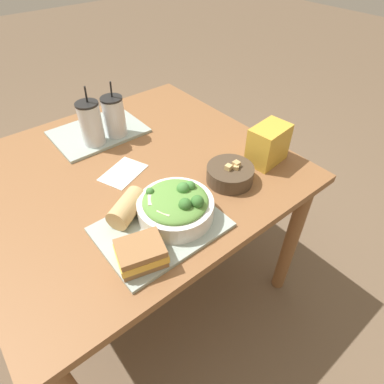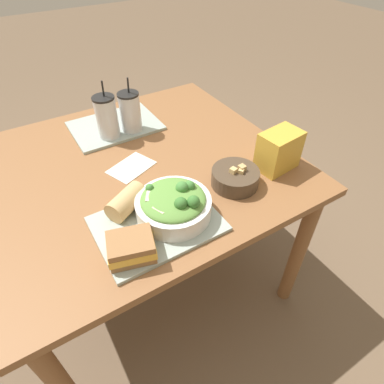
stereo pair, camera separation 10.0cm
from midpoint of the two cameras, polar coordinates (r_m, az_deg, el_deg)
ground_plane at (r=1.76m, az=-9.66°, el=-14.71°), size 12.00×12.00×0.00m
dining_table at (r=1.29m, az=-12.79°, el=0.79°), size 1.12×1.03×0.72m
tray_near at (r=0.98m, az=-8.49°, el=-6.35°), size 0.37×0.27×0.01m
tray_far at (r=1.47m, az=-18.25°, el=10.06°), size 0.37×0.27×0.01m
salad_bowl at (r=0.97m, az=-5.84°, el=-2.56°), size 0.23×0.23×0.10m
soup_bowl at (r=1.12m, az=4.25°, el=3.17°), size 0.16×0.16×0.08m
sandwich_near at (r=0.88m, az=-12.36°, el=-10.77°), size 0.15×0.13×0.06m
baguette_near at (r=1.00m, az=-14.22°, el=-2.79°), size 0.15×0.12×0.07m
drink_cup_dark at (r=1.35m, az=-19.56°, el=11.11°), size 0.09×0.09×0.24m
drink_cup_red at (r=1.38m, az=-15.71°, el=12.52°), size 0.09×0.09×0.23m
chip_bag at (r=1.22m, az=11.10°, el=8.22°), size 0.16×0.11×0.15m
napkin_folded at (r=1.21m, az=-14.48°, el=3.23°), size 0.19×0.17×0.00m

